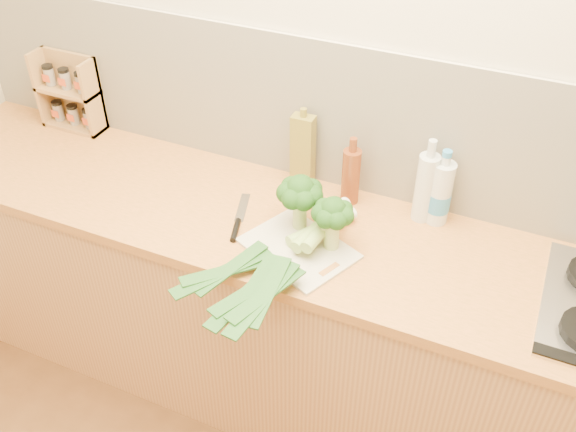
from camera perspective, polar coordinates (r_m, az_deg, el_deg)
name	(u,v)px	position (r m, az deg, el deg)	size (l,w,h in m)	color
room_shell	(349,121)	(2.22, 5.45, 8.44)	(3.50, 3.50, 3.50)	beige
counter	(312,322)	(2.46, 2.15, -9.43)	(3.20, 0.62, 0.90)	tan
chopping_board	(298,248)	(2.07, 0.94, -2.90)	(0.34, 0.25, 0.01)	beige
broccoli_left	(300,193)	(2.06, 1.09, 2.05)	(0.15, 0.15, 0.20)	#ADC271
broccoli_right	(333,214)	(1.99, 4.00, 0.15)	(0.13, 0.14, 0.19)	#ADC271
leek_front	(289,242)	(2.05, 0.11, -2.32)	(0.39, 0.61, 0.04)	white
leek_mid	(295,249)	(2.00, 0.60, -2.92)	(0.19, 0.67, 0.04)	white
leek_back	(306,247)	(1.98, 1.65, -2.82)	(0.14, 0.69, 0.04)	white
chefs_knife	(237,224)	(2.17, -4.53, -0.75)	(0.10, 0.26, 0.02)	silver
spice_rack	(72,96)	(2.79, -18.67, 10.11)	(0.26, 0.11, 0.32)	tan
oil_tin	(303,150)	(2.28, 1.32, 5.85)	(0.08, 0.05, 0.31)	olive
glass_bottle	(426,187)	(2.17, 12.13, 2.58)	(0.07, 0.07, 0.31)	silver
amber_bottle	(351,175)	(2.22, 5.61, 3.62)	(0.06, 0.06, 0.26)	brown
water_bottle	(440,194)	(2.18, 13.35, 1.87)	(0.08, 0.08, 0.26)	silver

